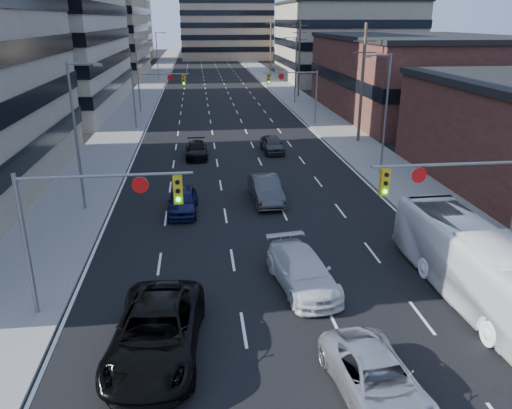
{
  "coord_description": "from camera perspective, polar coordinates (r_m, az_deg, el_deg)",
  "views": [
    {
      "loc": [
        -3.22,
        -10.31,
        11.28
      ],
      "look_at": [
        -0.4,
        13.9,
        2.2
      ],
      "focal_mm": 35.0,
      "sensor_mm": 36.0,
      "label": 1
    }
  ],
  "objects": [
    {
      "name": "signal_far_left",
      "position": [
        55.92,
        -11.46,
        12.87
      ],
      "size": [
        6.09,
        0.33,
        6.0
      ],
      "color": "slate",
      "rests_on": "ground"
    },
    {
      "name": "signal_near_left",
      "position": [
        20.03,
        -18.4,
        -0.97
      ],
      "size": [
        6.59,
        0.33,
        6.0
      ],
      "color": "slate",
      "rests_on": "ground"
    },
    {
      "name": "utility_pole_block",
      "position": [
        49.12,
        12.04,
        13.57
      ],
      "size": [
        2.2,
        0.28,
        11.0
      ],
      "color": "#4C3D2D",
      "rests_on": "ground"
    },
    {
      "name": "streetlight_right_far",
      "position": [
        71.87,
        4.42,
        15.4
      ],
      "size": [
        2.03,
        0.22,
        9.0
      ],
      "color": "slate",
      "rests_on": "ground"
    },
    {
      "name": "sidewalk_right",
      "position": [
        141.52,
        -0.68,
        15.89
      ],
      "size": [
        5.0,
        300.0,
        0.15
      ],
      "primitive_type": "cube",
      "color": "slate",
      "rests_on": "ground"
    },
    {
      "name": "sedan_grey_right",
      "position": [
        45.16,
        1.86,
        6.92
      ],
      "size": [
        1.93,
        4.39,
        1.47
      ],
      "primitive_type": "imported",
      "rotation": [
        0.0,
        0.0,
        0.05
      ],
      "color": "#333335",
      "rests_on": "ground"
    },
    {
      "name": "streetlight_left_far",
      "position": [
        100.75,
        -11.15,
        16.53
      ],
      "size": [
        2.03,
        0.22,
        9.0
      ],
      "color": "slate",
      "rests_on": "ground"
    },
    {
      "name": "utility_pole_distant",
      "position": [
        107.56,
        1.69,
        17.49
      ],
      "size": [
        2.2,
        0.28,
        11.0
      ],
      "color": "#4C3D2D",
      "rests_on": "ground"
    },
    {
      "name": "signal_near_right",
      "position": [
        22.3,
        22.37,
        0.68
      ],
      "size": [
        6.59,
        0.33,
        6.0
      ],
      "color": "slate",
      "rests_on": "ground"
    },
    {
      "name": "streetlight_right_near",
      "position": [
        38.33,
        14.42,
        10.46
      ],
      "size": [
        2.03,
        0.22,
        9.0
      ],
      "color": "slate",
      "rests_on": "ground"
    },
    {
      "name": "sedan_grey_center",
      "position": [
        32.62,
        1.12,
        1.73
      ],
      "size": [
        1.96,
        5.05,
        1.64
      ],
      "primitive_type": "imported",
      "rotation": [
        0.0,
        0.0,
        0.05
      ],
      "color": "#38383A",
      "rests_on": "ground"
    },
    {
      "name": "office_left_far",
      "position": [
        112.3,
        -18.2,
        17.8
      ],
      "size": [
        20.0,
        30.0,
        16.0
      ],
      "primitive_type": "cube",
      "color": "gray",
      "rests_on": "ground"
    },
    {
      "name": "storefront_right_mid",
      "position": [
        66.51,
        18.08,
        13.62
      ],
      "size": [
        20.0,
        30.0,
        9.0
      ],
      "primitive_type": "cube",
      "color": "#472119",
      "rests_on": "ground"
    },
    {
      "name": "signal_far_right",
      "position": [
        56.8,
        4.6,
        13.31
      ],
      "size": [
        6.09,
        0.33,
        6.0
      ],
      "color": "slate",
      "rests_on": "ground"
    },
    {
      "name": "sedan_black_far",
      "position": [
        43.7,
        -6.82,
        6.23
      ],
      "size": [
        1.87,
        4.57,
        1.32
      ],
      "primitive_type": "imported",
      "rotation": [
        0.0,
        0.0,
        0.0
      ],
      "color": "black",
      "rests_on": "ground"
    },
    {
      "name": "utility_pole_midblock",
      "position": [
        78.04,
        4.97,
        16.32
      ],
      "size": [
        2.2,
        0.28,
        11.0
      ],
      "color": "#4C3D2D",
      "rests_on": "ground"
    },
    {
      "name": "streetlight_left_mid",
      "position": [
        65.99,
        -13.23,
        14.5
      ],
      "size": [
        2.03,
        0.22,
        9.0
      ],
      "color": "slate",
      "rests_on": "ground"
    },
    {
      "name": "sedan_blue",
      "position": [
        31.12,
        -8.38,
        0.42
      ],
      "size": [
        1.9,
        4.43,
        1.49
      ],
      "primitive_type": "imported",
      "rotation": [
        0.0,
        0.0,
        -0.03
      ],
      "color": "#0D1337",
      "rests_on": "ground"
    },
    {
      "name": "black_pickup",
      "position": [
        18.47,
        -11.33,
        -14.17
      ],
      "size": [
        3.57,
        6.79,
        1.82
      ],
      "primitive_type": "imported",
      "rotation": [
        0.0,
        0.0,
        -0.09
      ],
      "color": "black",
      "rests_on": "ground"
    },
    {
      "name": "office_right_far",
      "position": [
        102.37,
        9.84,
        17.76
      ],
      "size": [
        22.0,
        28.0,
        14.0
      ],
      "primitive_type": "cube",
      "color": "gray",
      "rests_on": "ground"
    },
    {
      "name": "silver_suv",
      "position": [
        16.91,
        13.68,
        -18.91
      ],
      "size": [
        2.84,
        5.36,
        1.43
      ],
      "primitive_type": "imported",
      "rotation": [
        0.0,
        0.0,
        0.09
      ],
      "color": "silver",
      "rests_on": "ground"
    },
    {
      "name": "white_van",
      "position": [
        22.42,
        5.33,
        -7.56
      ],
      "size": [
        2.94,
        5.69,
        1.58
      ],
      "primitive_type": "imported",
      "rotation": [
        0.0,
        0.0,
        0.14
      ],
      "color": "silver",
      "rests_on": "ground"
    },
    {
      "name": "bg_block_left",
      "position": [
        152.34,
        -16.97,
        19.13
      ],
      "size": [
        24.0,
        24.0,
        20.0
      ],
      "primitive_type": "cube",
      "color": "#ADA089",
      "rests_on": "ground"
    },
    {
      "name": "transit_bus",
      "position": [
        22.89,
        24.13,
        -6.57
      ],
      "size": [
        2.93,
        11.42,
        3.16
      ],
      "primitive_type": "imported",
      "rotation": [
        0.0,
        0.0,
        0.02
      ],
      "color": "white",
      "rests_on": "ground"
    },
    {
      "name": "streetlight_left_near",
      "position": [
        31.75,
        -19.66,
        7.94
      ],
      "size": [
        2.03,
        0.22,
        9.0
      ],
      "color": "slate",
      "rests_on": "ground"
    },
    {
      "name": "sidewalk_left",
      "position": [
        141.0,
        -10.37,
        15.56
      ],
      "size": [
        5.0,
        300.0,
        0.15
      ],
      "primitive_type": "cube",
      "color": "slate",
      "rests_on": "ground"
    },
    {
      "name": "bg_block_right",
      "position": [
        144.76,
        7.84,
        18.16
      ],
      "size": [
        22.0,
        22.0,
        12.0
      ],
      "primitive_type": "cube",
      "color": "gray",
      "rests_on": "ground"
    },
    {
      "name": "road_surface",
      "position": [
        140.8,
        -5.52,
        15.75
      ],
      "size": [
        18.0,
        300.0,
        0.02
      ],
      "primitive_type": "cube",
      "color": "black",
      "rests_on": "ground"
    }
  ]
}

